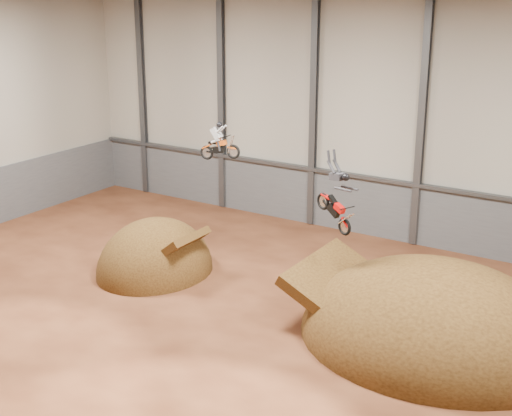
% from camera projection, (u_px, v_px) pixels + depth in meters
% --- Properties ---
extents(floor, '(40.00, 40.00, 0.00)m').
position_uv_depth(floor, '(218.00, 331.00, 30.85)').
color(floor, '#482213').
rests_on(floor, ground).
extents(back_wall, '(40.00, 0.10, 14.00)m').
position_uv_depth(back_wall, '(367.00, 118.00, 40.80)').
color(back_wall, '#B5AFA1').
rests_on(back_wall, ground).
extents(lower_band_back, '(39.80, 0.18, 3.50)m').
position_uv_depth(lower_band_back, '(362.00, 205.00, 42.31)').
color(lower_band_back, '#5C5F64').
rests_on(lower_band_back, ground).
extents(steel_rail, '(39.80, 0.35, 0.20)m').
position_uv_depth(steel_rail, '(362.00, 177.00, 41.64)').
color(steel_rail, '#47494F').
rests_on(steel_rail, lower_band_back).
extents(steel_column_0, '(0.40, 0.36, 13.90)m').
position_uv_depth(steel_column_0, '(142.00, 94.00, 49.12)').
color(steel_column_0, '#47494F').
rests_on(steel_column_0, ground).
extents(steel_column_1, '(0.40, 0.36, 13.90)m').
position_uv_depth(steel_column_1, '(222.00, 103.00, 45.73)').
color(steel_column_1, '#47494F').
rests_on(steel_column_1, ground).
extents(steel_column_2, '(0.40, 0.36, 13.90)m').
position_uv_depth(steel_column_2, '(314.00, 113.00, 42.33)').
color(steel_column_2, '#47494F').
rests_on(steel_column_2, ground).
extents(steel_column_3, '(0.40, 0.36, 13.90)m').
position_uv_depth(steel_column_3, '(421.00, 124.00, 38.94)').
color(steel_column_3, '#47494F').
rests_on(steel_column_3, ground).
extents(takeoff_ramp, '(5.66, 6.53, 5.66)m').
position_uv_depth(takeoff_ramp, '(155.00, 271.00, 37.16)').
color(takeoff_ramp, '#37220D').
rests_on(takeoff_ramp, ground).
extents(landing_ramp, '(11.45, 10.13, 6.61)m').
position_uv_depth(landing_ramp, '(433.00, 340.00, 30.08)').
color(landing_ramp, '#37220D').
rests_on(landing_ramp, ground).
extents(fmx_rider_a, '(2.59, 1.07, 2.34)m').
position_uv_depth(fmx_rider_a, '(221.00, 139.00, 35.38)').
color(fmx_rider_a, '#DD5814').
extents(fmx_rider_b, '(4.13, 2.49, 3.91)m').
position_uv_depth(fmx_rider_b, '(332.00, 190.00, 30.69)').
color(fmx_rider_b, red).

